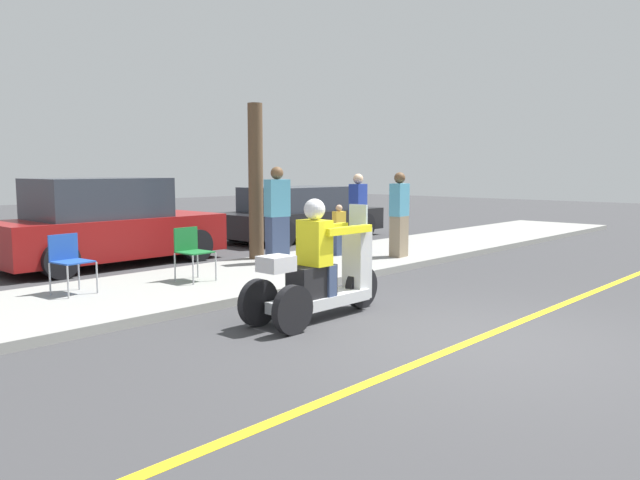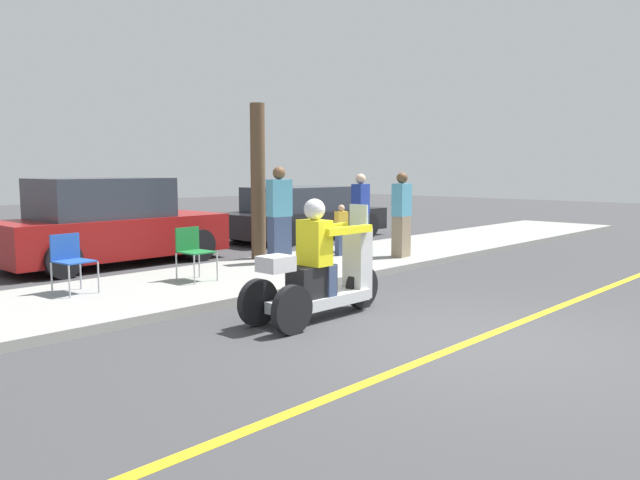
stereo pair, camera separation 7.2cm
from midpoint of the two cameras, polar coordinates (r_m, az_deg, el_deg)
The scene contains 13 objects.
ground_plane at distance 7.00m, azimuth 14.12°, elevation -8.95°, with size 60.00×60.00×0.00m, color #38383A.
lane_stripe at distance 6.68m, azimuth 12.48°, elevation -9.64°, with size 24.00×0.12×0.01m.
sidewalk_strip at distance 9.99m, azimuth -9.61°, elevation -3.85°, with size 28.00×2.80×0.12m.
motorcycle_trike at distance 7.67m, azimuth 0.29°, elevation -3.24°, with size 2.14×0.67×1.49m.
spectator_far_back at distance 13.08m, azimuth 3.88°, elevation 2.39°, with size 0.42×0.29×1.62m.
spectator_near_curb at distance 12.43m, azimuth 2.13°, elevation 0.83°, with size 0.26×0.19×1.01m.
spectator_mid_group at distance 12.29m, azimuth 7.63°, elevation 2.16°, with size 0.42×0.28×1.66m.
spectator_end_of_line at distance 11.44m, azimuth -3.56°, elevation 2.14°, with size 0.46×0.33×1.76m.
folding_chair_set_back at distance 9.33m, azimuth -21.67°, elevation -1.44°, with size 0.51×0.51×0.82m.
folding_chair_curbside at distance 9.84m, azimuth -11.38°, elevation -0.72°, with size 0.48×0.48×0.82m.
parked_car_lot_center at distance 16.37m, azimuth -1.48°, elevation 2.38°, with size 4.74×2.05×1.38m.
parked_car_lot_left at distance 12.63m, azimuth -18.56°, elevation 1.35°, with size 4.31×1.96×1.67m.
tree_trunk at distance 11.99m, azimuth -5.52°, elevation 5.32°, with size 0.28×0.28×2.95m.
Camera 2 is at (-5.89, -3.28, 1.85)m, focal length 35.00 mm.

